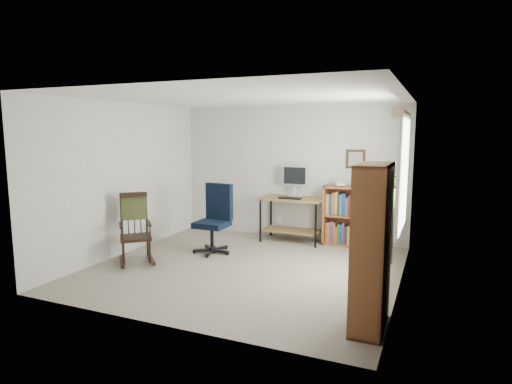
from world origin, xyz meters
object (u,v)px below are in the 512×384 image
at_px(tall_bookshelf, 372,248).
at_px(office_chair, 212,219).
at_px(low_bookshelf, 352,216).
at_px(desk, 292,220).
at_px(rocking_chair, 135,228).

bearing_deg(tall_bookshelf, office_chair, 147.95).
height_order(low_bookshelf, tall_bookshelf, tall_bookshelf).
relative_size(desk, office_chair, 0.97).
distance_m(low_bookshelf, tall_bookshelf, 3.14).
relative_size(office_chair, rocking_chair, 1.06).
bearing_deg(desk, tall_bookshelf, -58.59).
distance_m(desk, low_bookshelf, 1.05).
distance_m(office_chair, rocking_chair, 1.20).
bearing_deg(office_chair, desk, 56.94).
xyz_separation_m(low_bookshelf, tall_bookshelf, (0.75, -3.04, 0.31)).
relative_size(rocking_chair, low_bookshelf, 1.04).
height_order(desk, rocking_chair, rocking_chair).
bearing_deg(tall_bookshelf, low_bookshelf, 103.82).
bearing_deg(low_bookshelf, office_chair, -146.24).
distance_m(office_chair, low_bookshelf, 2.39).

